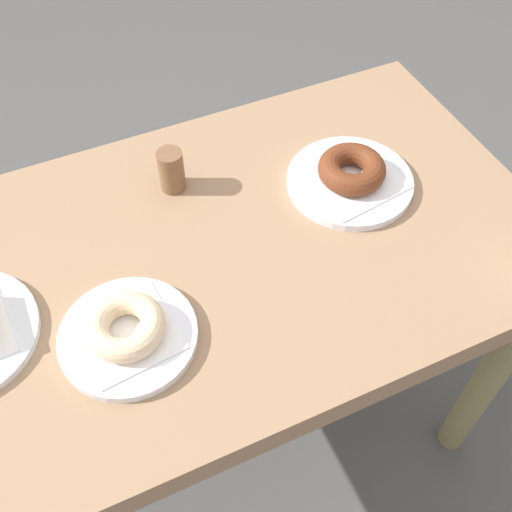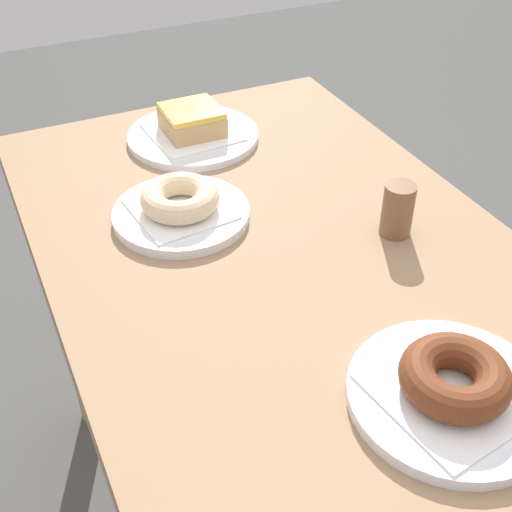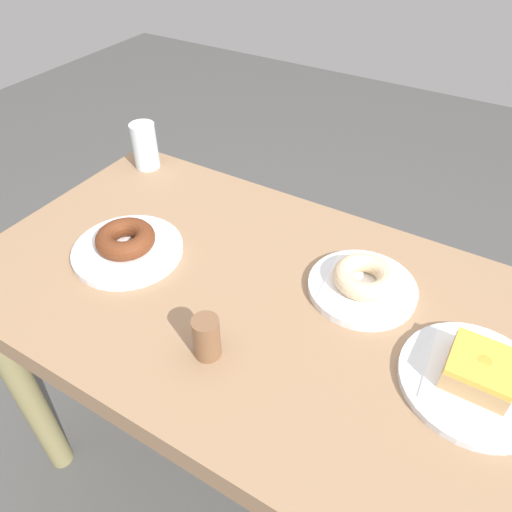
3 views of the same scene
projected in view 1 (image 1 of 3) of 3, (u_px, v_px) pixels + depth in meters
name	position (u px, v px, depth m)	size (l,w,h in m)	color
ground_plane	(229.00, 427.00, 1.56)	(6.00, 6.00, 0.00)	#4C4C4A
table	(217.00, 286.00, 1.07)	(1.11, 0.64, 0.73)	#977454
plate_chocolate_ring	(350.00, 182.00, 1.07)	(0.22, 0.22, 0.01)	white
napkin_chocolate_ring	(350.00, 178.00, 1.07)	(0.15, 0.15, 0.00)	white
donut_chocolate_ring	(352.00, 169.00, 1.05)	(0.12, 0.12, 0.04)	#622F17
plate_sugar_ring	(128.00, 336.00, 0.88)	(0.20, 0.20, 0.02)	white
napkin_sugar_ring	(127.00, 333.00, 0.87)	(0.13, 0.13, 0.00)	white
donut_sugar_ring	(125.00, 326.00, 0.86)	(0.12, 0.12, 0.04)	beige
sugar_jar	(171.00, 171.00, 1.04)	(0.04, 0.04, 0.08)	brown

